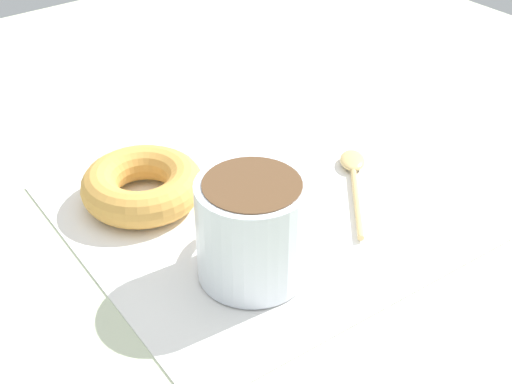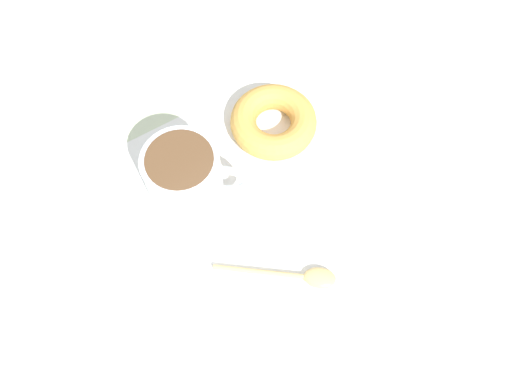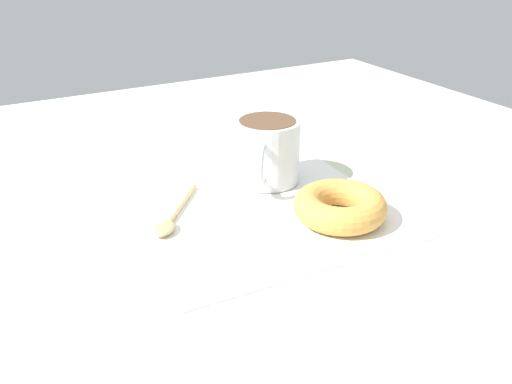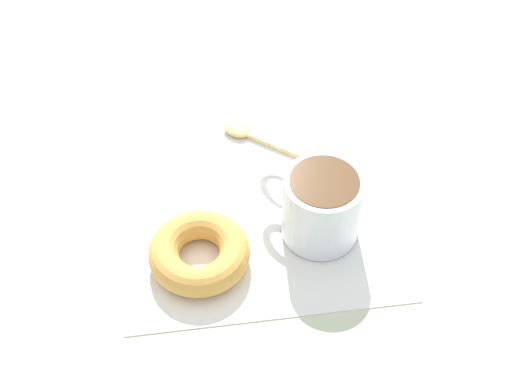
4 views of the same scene
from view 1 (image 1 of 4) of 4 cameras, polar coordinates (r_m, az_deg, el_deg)
The scene contains 5 objects.
ground_plane at distance 62.73cm, azimuth -0.77°, elevation -3.20°, with size 120.00×120.00×2.00cm, color beige.
napkin at distance 63.15cm, azimuth 0.00°, elevation -1.60°, with size 30.91×30.91×0.30cm, color white.
coffee_cup at distance 54.07cm, azimuth -0.30°, elevation -2.77°, with size 9.26×10.55×8.42cm.
donut at distance 64.22cm, azimuth -9.08°, elevation 0.55°, with size 10.92×10.92×3.29cm, color gold.
spoon at distance 68.11cm, azimuth 7.82°, elevation 1.61°, with size 10.02×11.45×0.90cm.
Camera 1 is at (-29.34, -39.81, 37.60)cm, focal length 50.00 mm.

